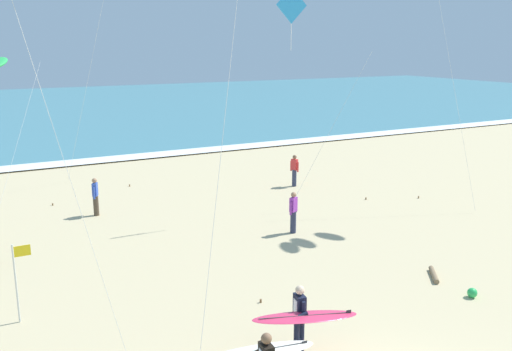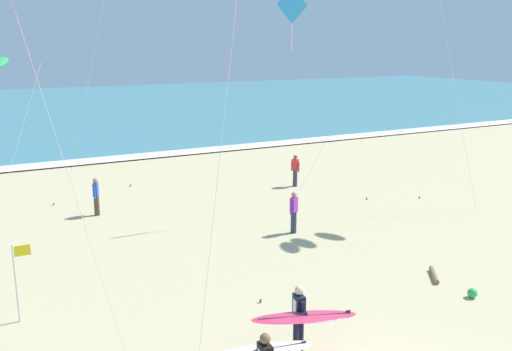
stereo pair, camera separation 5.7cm
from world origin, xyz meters
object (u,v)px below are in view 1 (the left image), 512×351
at_px(lifeguard_flag, 18,276).
at_px(beach_ball, 472,293).
at_px(bystander_blue_top, 95,196).
at_px(driftwood_log, 434,275).
at_px(kite_diamond_cobalt_outer, 294,12).
at_px(surfer_lead, 303,316).
at_px(bystander_red_top, 294,170).
at_px(bystander_purple_top, 293,212).

bearing_deg(lifeguard_flag, beach_ball, -21.40).
height_order(bystander_blue_top, driftwood_log, bystander_blue_top).
bearing_deg(kite_diamond_cobalt_outer, beach_ball, -88.68).
xyz_separation_m(surfer_lead, driftwood_log, (6.04, 1.97, -0.98)).
height_order(kite_diamond_cobalt_outer, bystander_red_top, kite_diamond_cobalt_outer).
height_order(kite_diamond_cobalt_outer, lifeguard_flag, kite_diamond_cobalt_outer).
relative_size(beach_ball, driftwood_log, 0.26).
bearing_deg(surfer_lead, driftwood_log, 18.11).
height_order(kite_diamond_cobalt_outer, driftwood_log, kite_diamond_cobalt_outer).
height_order(bystander_blue_top, beach_ball, bystander_blue_top).
relative_size(kite_diamond_cobalt_outer, driftwood_log, 8.31).
distance_m(bystander_red_top, beach_ball, 13.32).
xyz_separation_m(kite_diamond_cobalt_outer, bystander_red_top, (2.47, 3.70, -7.35)).
bearing_deg(surfer_lead, lifeguard_flag, 137.98).
distance_m(surfer_lead, kite_diamond_cobalt_outer, 13.42).
bearing_deg(beach_ball, surfer_lead, -175.90).
bearing_deg(bystander_purple_top, bystander_blue_top, 136.66).
xyz_separation_m(surfer_lead, beach_ball, (5.94, 0.43, -0.91)).
distance_m(bystander_blue_top, driftwood_log, 13.65).
xyz_separation_m(beach_ball, driftwood_log, (0.10, 1.55, -0.06)).
relative_size(bystander_blue_top, bystander_red_top, 1.00).
bearing_deg(bystander_blue_top, beach_ball, -59.38).
bearing_deg(lifeguard_flag, surfer_lead, -42.02).
xyz_separation_m(surfer_lead, bystander_red_top, (8.19, 13.54, -0.24)).
height_order(surfer_lead, lifeguard_flag, lifeguard_flag).
height_order(surfer_lead, kite_diamond_cobalt_outer, kite_diamond_cobalt_outer).
bearing_deg(bystander_purple_top, lifeguard_flag, -164.88).
relative_size(surfer_lead, bystander_red_top, 1.61).
relative_size(bystander_purple_top, bystander_red_top, 1.00).
height_order(surfer_lead, bystander_purple_top, surfer_lead).
bearing_deg(driftwood_log, kite_diamond_cobalt_outer, 92.28).
bearing_deg(bystander_red_top, lifeguard_flag, -147.48).
height_order(bystander_blue_top, lifeguard_flag, lifeguard_flag).
bearing_deg(bystander_purple_top, bystander_red_top, 57.85).
xyz_separation_m(bystander_blue_top, lifeguard_flag, (-3.77, -8.36, 0.45)).
bearing_deg(bystander_red_top, driftwood_log, -100.55).
xyz_separation_m(kite_diamond_cobalt_outer, bystander_purple_top, (-1.31, -2.31, -7.35)).
distance_m(surfer_lead, bystander_red_top, 15.82).
relative_size(surfer_lead, kite_diamond_cobalt_outer, 0.28).
height_order(kite_diamond_cobalt_outer, bystander_blue_top, kite_diamond_cobalt_outer).
bearing_deg(surfer_lead, bystander_red_top, 58.83).
bearing_deg(driftwood_log, bystander_red_top, 79.45).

